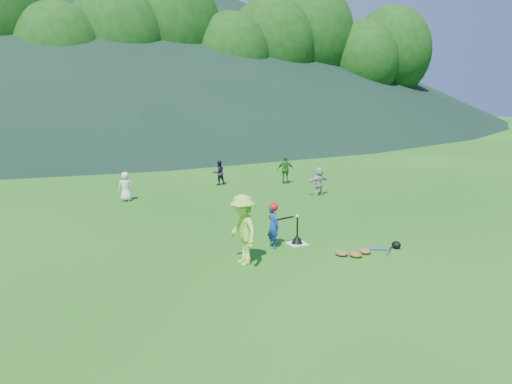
% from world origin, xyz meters
% --- Properties ---
extents(ground, '(120.00, 120.00, 0.00)m').
position_xyz_m(ground, '(0.00, 0.00, 0.00)').
color(ground, '#154F12').
rests_on(ground, ground).
extents(home_plate, '(0.45, 0.45, 0.02)m').
position_xyz_m(home_plate, '(0.00, 0.00, 0.01)').
color(home_plate, silver).
rests_on(home_plate, ground).
extents(baseball, '(0.08, 0.08, 0.08)m').
position_xyz_m(baseball, '(0.00, 0.00, 0.74)').
color(baseball, white).
rests_on(baseball, batting_tee).
extents(batter_child, '(0.28, 0.42, 1.11)m').
position_xyz_m(batter_child, '(-0.68, 0.02, 0.56)').
color(batter_child, navy).
rests_on(batter_child, ground).
extents(adult_coach, '(0.63, 1.05, 1.60)m').
position_xyz_m(adult_coach, '(-1.85, -0.79, 0.80)').
color(adult_coach, '#98D53E').
rests_on(adult_coach, ground).
extents(fielder_a, '(0.56, 0.41, 1.05)m').
position_xyz_m(fielder_a, '(-3.01, 7.02, 0.53)').
color(fielder_a, silver).
rests_on(fielder_a, ground).
extents(fielder_b, '(0.54, 0.44, 1.02)m').
position_xyz_m(fielder_b, '(1.10, 8.54, 0.51)').
color(fielder_b, black).
rests_on(fielder_b, ground).
extents(fielder_c, '(0.75, 0.55, 1.19)m').
position_xyz_m(fielder_c, '(3.74, 7.60, 0.59)').
color(fielder_c, '#266E21').
rests_on(fielder_c, ground).
extents(fielder_d, '(1.04, 0.51, 1.08)m').
position_xyz_m(fielder_d, '(3.73, 4.95, 0.54)').
color(fielder_d, '#BABABA').
rests_on(fielder_d, ground).
extents(batting_tee, '(0.30, 0.30, 0.68)m').
position_xyz_m(batting_tee, '(0.00, 0.00, 0.13)').
color(batting_tee, black).
rests_on(batting_tee, home_plate).
extents(batter_gear, '(0.73, 0.26, 0.47)m').
position_xyz_m(batter_gear, '(-0.66, 0.02, 1.01)').
color(batter_gear, '#B70C15').
rests_on(batter_gear, ground).
extents(equipment_pile, '(1.80, 0.82, 0.19)m').
position_xyz_m(equipment_pile, '(1.11, -1.36, 0.07)').
color(equipment_pile, olive).
rests_on(equipment_pile, ground).
extents(outfield_fence, '(70.07, 0.08, 1.33)m').
position_xyz_m(outfield_fence, '(0.00, 28.00, 0.70)').
color(outfield_fence, gray).
rests_on(outfield_fence, ground).
extents(tree_line, '(70.04, 11.40, 14.82)m').
position_xyz_m(tree_line, '(0.20, 33.83, 8.21)').
color(tree_line, '#382314').
rests_on(tree_line, ground).
extents(distant_hills, '(155.00, 140.00, 32.00)m').
position_xyz_m(distant_hills, '(-7.63, 81.81, 14.98)').
color(distant_hills, black).
rests_on(distant_hills, ground).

